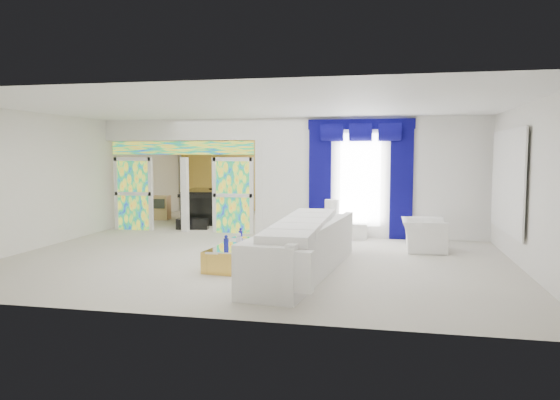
% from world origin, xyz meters
% --- Properties ---
extents(floor, '(12.00, 12.00, 0.00)m').
position_xyz_m(floor, '(0.00, 0.00, 0.00)').
color(floor, '#B7AF9E').
rests_on(floor, ground).
extents(dividing_wall, '(5.70, 0.18, 3.00)m').
position_xyz_m(dividing_wall, '(2.15, 1.00, 1.50)').
color(dividing_wall, white).
rests_on(dividing_wall, ground).
extents(dividing_header, '(4.30, 0.18, 0.55)m').
position_xyz_m(dividing_header, '(-2.85, 1.00, 2.73)').
color(dividing_header, white).
rests_on(dividing_header, dividing_wall).
extents(stained_panel_left, '(0.95, 0.04, 2.00)m').
position_xyz_m(stained_panel_left, '(-4.28, 1.00, 1.00)').
color(stained_panel_left, '#994C3F').
rests_on(stained_panel_left, ground).
extents(stained_panel_right, '(0.95, 0.04, 2.00)m').
position_xyz_m(stained_panel_right, '(-1.42, 1.00, 1.00)').
color(stained_panel_right, '#994C3F').
rests_on(stained_panel_right, ground).
extents(stained_transom, '(4.00, 0.05, 0.35)m').
position_xyz_m(stained_transom, '(-2.85, 1.00, 2.25)').
color(stained_transom, '#994C3F').
rests_on(stained_transom, dividing_header).
extents(window_pane, '(1.00, 0.02, 2.30)m').
position_xyz_m(window_pane, '(1.90, 0.90, 1.45)').
color(window_pane, white).
rests_on(window_pane, dividing_wall).
extents(blue_drape_left, '(0.55, 0.10, 2.80)m').
position_xyz_m(blue_drape_left, '(0.90, 0.87, 1.40)').
color(blue_drape_left, '#080340').
rests_on(blue_drape_left, ground).
extents(blue_drape_right, '(0.55, 0.10, 2.80)m').
position_xyz_m(blue_drape_right, '(2.90, 0.87, 1.40)').
color(blue_drape_right, '#080340').
rests_on(blue_drape_right, ground).
extents(blue_pelmet, '(2.60, 0.12, 0.25)m').
position_xyz_m(blue_pelmet, '(1.90, 0.87, 2.82)').
color(blue_pelmet, '#080340').
rests_on(blue_pelmet, dividing_wall).
extents(wall_mirror, '(0.04, 2.70, 1.90)m').
position_xyz_m(wall_mirror, '(4.94, -1.00, 1.55)').
color(wall_mirror, white).
rests_on(wall_mirror, ground).
extents(gold_curtains, '(9.70, 0.12, 2.90)m').
position_xyz_m(gold_curtains, '(0.00, 5.90, 1.50)').
color(gold_curtains, '#B8882C').
rests_on(gold_curtains, ground).
extents(white_sofa, '(1.41, 4.36, 0.81)m').
position_xyz_m(white_sofa, '(1.15, -3.17, 0.41)').
color(white_sofa, white).
rests_on(white_sofa, ground).
extents(coffee_table, '(0.78, 1.81, 0.39)m').
position_xyz_m(coffee_table, '(-0.20, -2.87, 0.19)').
color(coffee_table, gold).
rests_on(coffee_table, ground).
extents(console_table, '(1.15, 0.39, 0.38)m').
position_xyz_m(console_table, '(1.52, 0.71, 0.19)').
color(console_table, white).
rests_on(console_table, ground).
extents(table_lamp, '(0.36, 0.36, 0.58)m').
position_xyz_m(table_lamp, '(1.22, 0.71, 0.67)').
color(table_lamp, white).
rests_on(table_lamp, console_table).
extents(armchair, '(0.93, 1.07, 0.69)m').
position_xyz_m(armchair, '(3.35, -0.62, 0.34)').
color(armchair, white).
rests_on(armchair, ground).
extents(grand_piano, '(1.79, 2.18, 0.99)m').
position_xyz_m(grand_piano, '(-2.74, 3.06, 0.49)').
color(grand_piano, black).
rests_on(grand_piano, ground).
extents(piano_bench, '(0.92, 0.48, 0.29)m').
position_xyz_m(piano_bench, '(-2.74, 1.46, 0.15)').
color(piano_bench, black).
rests_on(piano_bench, ground).
extents(tv_console, '(0.57, 0.53, 0.76)m').
position_xyz_m(tv_console, '(-4.51, 3.27, 0.38)').
color(tv_console, tan).
rests_on(tv_console, ground).
extents(chandelier, '(0.60, 0.60, 0.60)m').
position_xyz_m(chandelier, '(-2.30, 3.40, 2.65)').
color(chandelier, gold).
rests_on(chandelier, ceiling).
extents(decanters, '(0.12, 1.11, 0.21)m').
position_xyz_m(decanters, '(-0.23, -2.85, 0.48)').
color(decanters, '#161592').
rests_on(decanters, coffee_table).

